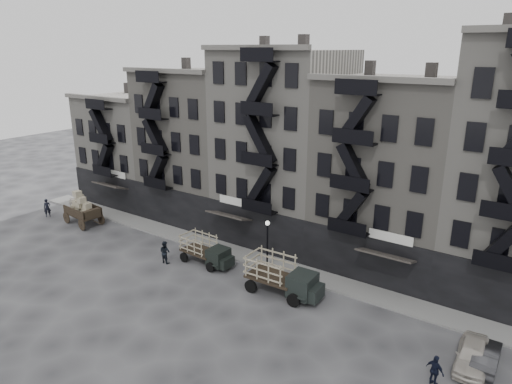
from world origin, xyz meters
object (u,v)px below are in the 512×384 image
Objects in this scene: wagon at (81,205)px; policeman at (435,371)px; horse at (73,202)px; stake_truck_east at (282,274)px; pedestrian_mid at (165,252)px; stake_truck_west at (206,248)px; pedestrian_west at (47,208)px; car_east at (472,355)px; car_far at (486,356)px.

wagon is 2.43× the size of policeman.
stake_truck_east reaches higher than horse.
horse is 0.43× the size of wagon.
pedestrian_mid is at bearing -107.19° from horse.
policeman is (19.38, -4.02, -0.47)m from stake_truck_west.
horse is at bearing 24.85° from pedestrian_west.
car_far is (0.66, 0.54, -0.09)m from car_east.
pedestrian_west is (-21.06, -1.16, -0.40)m from stake_truck_west.
stake_truck_east is 12.15m from policeman.
horse is 0.98× the size of pedestrian_mid.
horse reaches higher than car_far.
stake_truck_east is at bearing -100.59° from horse.
stake_truck_east is 1.39× the size of car_east.
wagon reaches higher than car_east.
stake_truck_east is 10.74m from pedestrian_mid.
pedestrian_mid is (-2.90, -1.81, -0.40)m from stake_truck_west.
policeman is at bearing -104.05° from horse.
wagon is 1.17× the size of car_far.
stake_truck_east is (28.58, -2.38, 0.83)m from horse.
pedestrian_mid is at bearing 15.76° from policeman.
pedestrian_mid is (-24.28, -1.11, 0.35)m from car_far.
pedestrian_mid is 1.08× the size of policeman.
stake_truck_west is (16.24, 0.27, -0.64)m from wagon.
pedestrian_west is (-0.24, -2.95, 0.17)m from horse.
wagon is (4.59, -2.06, 1.21)m from horse.
horse is 0.33× the size of stake_truck_east.
car_far is at bearing -2.09° from stake_truck_east.
pedestrian_mid is (-10.65, -1.22, -0.66)m from stake_truck_east.
car_east is (20.72, -1.25, -0.66)m from stake_truck_west.
car_east is 23.63m from pedestrian_mid.
pedestrian_west reaches higher than car_east.
horse is 2.97m from pedestrian_west.
car_east is 1.12× the size of car_far.
pedestrian_west is 1.08× the size of policeman.
wagon reaches higher than policeman.
wagon reaches higher than stake_truck_east.
car_far is at bearing -178.14° from pedestrian_mid.
stake_truck_west is at bearing 6.66° from wagon.
wagon is at bearing -7.35° from pedestrian_mid.
stake_truck_west reaches higher than pedestrian_west.
wagon is 5.01m from pedestrian_west.
pedestrian_mid is at bearing -175.05° from stake_truck_east.
horse is 41.66m from car_east.
car_far is 1.91× the size of pedestrian_west.
stake_truck_east is 2.99× the size of pedestrian_mid.
pedestrian_west is at bearing 17.38° from policeman.
stake_truck_east is 13.02m from car_east.
car_east is 0.86m from car_far.
wagon is at bearing 174.57° from car_east.
pedestrian_west reaches higher than pedestrian_mid.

